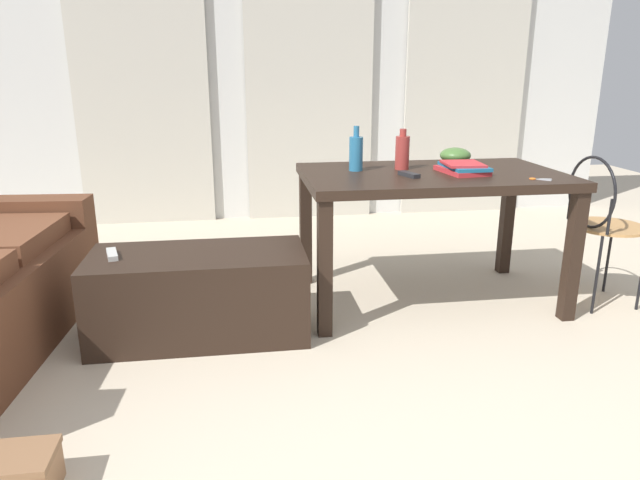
# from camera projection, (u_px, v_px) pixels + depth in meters

# --- Properties ---
(ground_plane) EXTENTS (9.10, 9.10, 0.00)m
(ground_plane) POSITION_uv_depth(u_px,v_px,m) (363.00, 313.00, 3.16)
(ground_plane) COLOR beige
(wall_back) EXTENTS (5.51, 0.10, 2.67)m
(wall_back) POSITION_uv_depth(u_px,v_px,m) (308.00, 64.00, 4.96)
(wall_back) COLOR silver
(wall_back) RESTS_ON ground
(curtains) EXTENTS (3.92, 0.03, 2.23)m
(curtains) POSITION_uv_depth(u_px,v_px,m) (310.00, 91.00, 4.94)
(curtains) COLOR beige
(curtains) RESTS_ON ground
(coffee_table) EXTENTS (1.05, 0.50, 0.43)m
(coffee_table) POSITION_uv_depth(u_px,v_px,m) (200.00, 294.00, 2.86)
(coffee_table) COLOR black
(coffee_table) RESTS_ON ground
(craft_table) EXTENTS (1.41, 0.86, 0.75)m
(craft_table) POSITION_uv_depth(u_px,v_px,m) (431.00, 189.00, 3.18)
(craft_table) COLOR black
(craft_table) RESTS_ON ground
(wire_chair) EXTENTS (0.40, 0.40, 0.85)m
(wire_chair) POSITION_uv_depth(u_px,v_px,m) (600.00, 214.00, 3.16)
(wire_chair) COLOR #B7844C
(wire_chair) RESTS_ON ground
(bottle_near) EXTENTS (0.08, 0.08, 0.22)m
(bottle_near) POSITION_uv_depth(u_px,v_px,m) (402.00, 152.00, 3.21)
(bottle_near) COLOR #99332D
(bottle_near) RESTS_ON craft_table
(bottle_far) EXTENTS (0.08, 0.08, 0.25)m
(bottle_far) POSITION_uv_depth(u_px,v_px,m) (357.00, 153.00, 3.16)
(bottle_far) COLOR teal
(bottle_far) RESTS_ON craft_table
(bowl) EXTENTS (0.18, 0.18, 0.09)m
(bowl) POSITION_uv_depth(u_px,v_px,m) (455.00, 155.00, 3.45)
(bowl) COLOR #477033
(bowl) RESTS_ON craft_table
(book_stack) EXTENTS (0.23, 0.31, 0.06)m
(book_stack) POSITION_uv_depth(u_px,v_px,m) (463.00, 168.00, 3.12)
(book_stack) COLOR red
(book_stack) RESTS_ON craft_table
(tv_remote_on_table) EXTENTS (0.09, 0.15, 0.02)m
(tv_remote_on_table) POSITION_uv_depth(u_px,v_px,m) (409.00, 175.00, 3.01)
(tv_remote_on_table) COLOR #232326
(tv_remote_on_table) RESTS_ON craft_table
(scissors) EXTENTS (0.11, 0.09, 0.00)m
(scissors) POSITION_uv_depth(u_px,v_px,m) (538.00, 179.00, 2.93)
(scissors) COLOR #9EA0A5
(scissors) RESTS_ON craft_table
(tv_remote_primary) EXTENTS (0.08, 0.17, 0.02)m
(tv_remote_primary) POSITION_uv_depth(u_px,v_px,m) (112.00, 254.00, 2.74)
(tv_remote_primary) COLOR #B7B7B2
(tv_remote_primary) RESTS_ON coffee_table
(shoebox) EXTENTS (0.33, 0.19, 0.15)m
(shoebox) POSITION_uv_depth(u_px,v_px,m) (1.00, 477.00, 1.78)
(shoebox) COLOR #996B47
(shoebox) RESTS_ON ground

